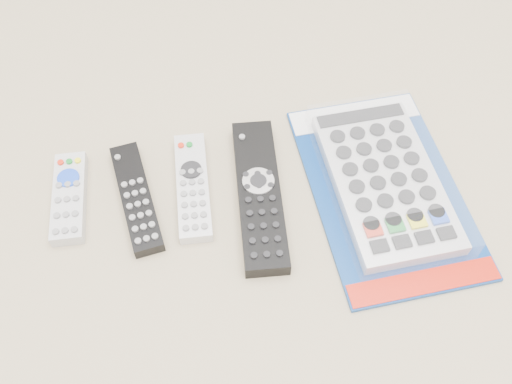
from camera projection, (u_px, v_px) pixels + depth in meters
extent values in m
plane|color=tan|center=(256.00, 214.00, 0.78)|extent=(5.00, 5.00, 0.00)
cube|color=#B5B5B7|center=(69.00, 197.00, 0.79)|extent=(0.05, 0.15, 0.02)
cylinder|color=blue|center=(68.00, 178.00, 0.79)|extent=(0.03, 0.03, 0.00)
cube|color=black|center=(136.00, 197.00, 0.79)|extent=(0.06, 0.18, 0.02)
cube|color=silver|center=(193.00, 186.00, 0.80)|extent=(0.06, 0.18, 0.02)
cylinder|color=black|center=(191.00, 170.00, 0.80)|extent=(0.03, 0.03, 0.00)
cube|color=black|center=(259.00, 194.00, 0.79)|extent=(0.09, 0.25, 0.02)
cylinder|color=silver|center=(258.00, 181.00, 0.78)|extent=(0.05, 0.05, 0.00)
cube|color=navy|center=(384.00, 189.00, 0.80)|extent=(0.20, 0.33, 0.01)
cube|color=white|center=(354.00, 115.00, 0.87)|extent=(0.20, 0.05, 0.00)
cube|color=red|center=(424.00, 282.00, 0.72)|extent=(0.20, 0.03, 0.00)
cube|color=silver|center=(385.00, 181.00, 0.79)|extent=(0.14, 0.26, 0.02)
cube|color=white|center=(386.00, 177.00, 0.78)|extent=(0.16, 0.27, 0.04)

